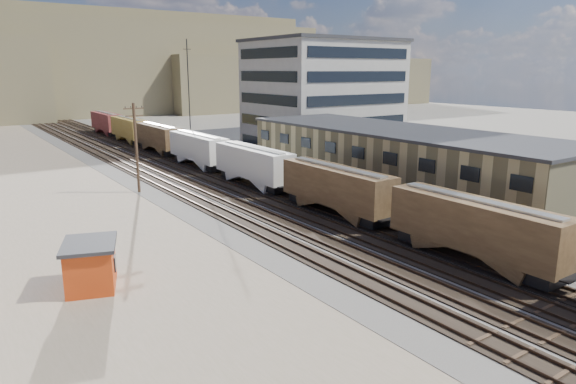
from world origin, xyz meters
TOP-DOWN VIEW (x-y plane):
  - ground at (0.00, 0.00)m, footprint 300.00×300.00m
  - ballast_bed at (0.00, 50.00)m, footprint 18.00×200.00m
  - dirt_yard at (-20.00, 40.00)m, footprint 24.00×180.00m
  - asphalt_lot at (22.00, 35.00)m, footprint 26.00×120.00m
  - rail_tracks at (-0.55, 50.00)m, footprint 11.40×200.00m
  - freight_train at (3.80, 45.04)m, footprint 3.00×119.74m
  - warehouse at (14.98, 25.00)m, footprint 12.40×40.40m
  - office_tower at (27.95, 54.95)m, footprint 22.60×18.60m
  - utility_pole_north at (-8.50, 42.00)m, footprint 2.20×0.32m
  - radio_mast at (6.00, 60.00)m, footprint 1.20×0.16m
  - hills_north at (0.17, 167.92)m, footprint 265.00×80.00m
  - maintenance_shed at (-19.67, 18.12)m, footprint 4.34×4.92m
  - parked_car_blue at (20.07, 56.18)m, footprint 3.57×5.36m
  - parked_car_far at (28.41, 44.95)m, footprint 2.58×5.20m

SIDE VIEW (x-z plane):
  - ground at x=0.00m, z-range 0.00..0.00m
  - dirt_yard at x=-20.00m, z-range 0.00..0.03m
  - asphalt_lot at x=22.00m, z-range 0.00..0.04m
  - ballast_bed at x=0.00m, z-range 0.00..0.06m
  - rail_tracks at x=-0.55m, z-range -0.01..0.23m
  - parked_car_blue at x=20.07m, z-range 0.00..1.37m
  - parked_car_far at x=28.41m, z-range 0.00..1.70m
  - maintenance_shed at x=-19.67m, z-range 0.04..3.05m
  - freight_train at x=3.80m, z-range 0.56..5.02m
  - warehouse at x=14.98m, z-range 0.03..7.28m
  - utility_pole_north at x=-8.50m, z-range 0.30..10.30m
  - radio_mast at x=6.00m, z-range 0.12..18.12m
  - office_tower at x=27.95m, z-range 0.04..18.49m
  - hills_north at x=0.17m, z-range -1.90..30.10m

